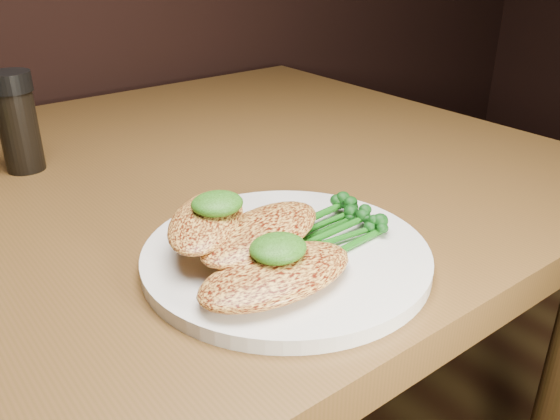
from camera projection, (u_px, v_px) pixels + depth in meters
plate at (286, 255)px, 0.51m from camera, size 0.25×0.25×0.01m
chicken_front at (277, 275)px, 0.45m from camera, size 0.14×0.08×0.02m
chicken_mid at (262, 232)px, 0.50m from camera, size 0.15×0.10×0.02m
chicken_back at (207, 220)px, 0.50m from camera, size 0.13×0.13×0.02m
pesto_front at (278, 248)px, 0.46m from camera, size 0.05×0.05×0.02m
pesto_back at (217, 203)px, 0.50m from camera, size 0.05×0.05×0.02m
broccolini_bundle at (333, 227)px, 0.53m from camera, size 0.15×0.14×0.02m
pepper_grinder at (18, 122)px, 0.69m from camera, size 0.06×0.06×0.12m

